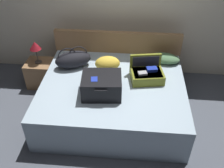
# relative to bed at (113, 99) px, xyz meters

# --- Properties ---
(ground_plane) EXTENTS (12.00, 12.00, 0.00)m
(ground_plane) POSITION_rel_bed_xyz_m (0.00, -0.40, -0.28)
(ground_plane) COLOR #4C515B
(back_wall) EXTENTS (8.00, 0.10, 2.60)m
(back_wall) POSITION_rel_bed_xyz_m (0.00, 1.25, 1.02)
(back_wall) COLOR beige
(back_wall) RESTS_ON ground
(bed) EXTENTS (2.09, 1.74, 0.56)m
(bed) POSITION_rel_bed_xyz_m (0.00, 0.00, 0.00)
(bed) COLOR #99ADBC
(bed) RESTS_ON ground
(headboard) EXTENTS (2.13, 0.08, 0.94)m
(headboard) POSITION_rel_bed_xyz_m (0.00, 0.91, 0.19)
(headboard) COLOR olive
(headboard) RESTS_ON ground
(hard_case_large) EXTENTS (0.56, 0.49, 0.28)m
(hard_case_large) POSITION_rel_bed_xyz_m (-0.13, -0.22, 0.42)
(hard_case_large) COLOR black
(hard_case_large) RESTS_ON bed
(hard_case_medium) EXTENTS (0.52, 0.44, 0.33)m
(hard_case_medium) POSITION_rel_bed_xyz_m (0.49, 0.17, 0.38)
(hard_case_medium) COLOR olive
(hard_case_medium) RESTS_ON bed
(duffel_bag) EXTENTS (0.63, 0.48, 0.35)m
(duffel_bag) POSITION_rel_bed_xyz_m (-0.66, 0.40, 0.41)
(duffel_bag) COLOR black
(duffel_bag) RESTS_ON bed
(pillow_near_headboard) EXTENTS (0.42, 0.32, 0.22)m
(pillow_near_headboard) POSITION_rel_bed_xyz_m (-0.11, 0.37, 0.39)
(pillow_near_headboard) COLOR gold
(pillow_near_headboard) RESTS_ON bed
(pillow_center_head) EXTENTS (0.51, 0.35, 0.14)m
(pillow_center_head) POSITION_rel_bed_xyz_m (0.79, 0.66, 0.35)
(pillow_center_head) COLOR #4C724C
(pillow_center_head) RESTS_ON bed
(nightstand) EXTENTS (0.44, 0.40, 0.46)m
(nightstand) POSITION_rel_bed_xyz_m (-1.32, 0.62, -0.05)
(nightstand) COLOR olive
(nightstand) RESTS_ON ground
(table_lamp) EXTENTS (0.19, 0.19, 0.39)m
(table_lamp) POSITION_rel_bed_xyz_m (-1.32, 0.62, 0.48)
(table_lamp) COLOR #3F3833
(table_lamp) RESTS_ON nightstand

